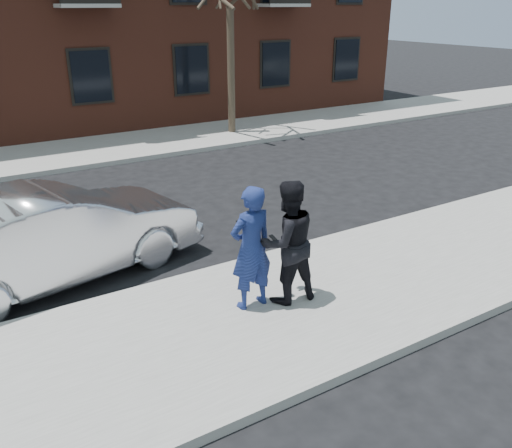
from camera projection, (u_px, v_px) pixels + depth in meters
ground at (321, 293)px, 9.11m from camera, size 100.00×100.00×0.00m
near_sidewalk at (331, 295)px, 8.89m from camera, size 50.00×3.50×0.15m
near_curb at (271, 255)px, 10.30m from camera, size 50.00×0.10×0.15m
far_sidewalk at (110, 148)px, 17.93m from camera, size 50.00×3.50×0.15m
far_curb at (129, 160)px, 16.52m from camera, size 50.00×0.10×0.15m
silver_sedan at (55, 235)px, 9.30m from camera, size 5.31×2.75×1.67m
man_hoodie at (251, 248)px, 8.10m from camera, size 0.74×0.54×1.95m
man_peacoat at (287, 242)px, 8.28m from camera, size 1.02×0.82×1.97m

